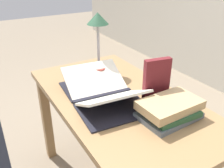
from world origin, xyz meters
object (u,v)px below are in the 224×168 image
object	(u,v)px
book_stack_tall	(169,109)
book_standing_upright	(156,81)
open_book	(103,92)
reading_lamp	(98,32)
coffee_mug	(100,74)

from	to	relation	value
book_stack_tall	book_standing_upright	xyz separation A→B (m)	(-0.15, 0.04, 0.08)
book_stack_tall	open_book	bearing A→B (deg)	-151.50
book_standing_upright	reading_lamp	world-z (taller)	reading_lamp
reading_lamp	book_stack_tall	bearing A→B (deg)	2.82
open_book	coffee_mug	size ratio (longest dim) A/B	5.34
book_stack_tall	coffee_mug	bearing A→B (deg)	-169.55
open_book	reading_lamp	xyz separation A→B (m)	(-0.33, 0.15, 0.24)
open_book	book_standing_upright	distance (m)	0.30
reading_lamp	open_book	bearing A→B (deg)	-24.30
book_standing_upright	reading_lamp	size ratio (longest dim) A/B	0.62
open_book	coffee_mug	xyz separation A→B (m)	(-0.19, 0.08, 0.01)
book_standing_upright	book_stack_tall	bearing A→B (deg)	-4.05
book_stack_tall	book_standing_upright	size ratio (longest dim) A/B	1.21
open_book	reading_lamp	distance (m)	0.43
book_stack_tall	reading_lamp	world-z (taller)	reading_lamp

